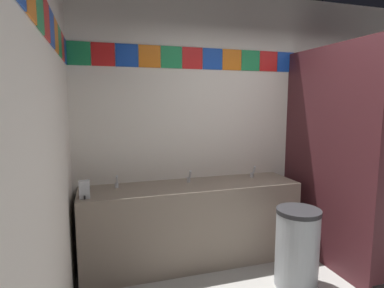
{
  "coord_description": "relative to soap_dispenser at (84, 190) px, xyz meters",
  "views": [
    {
      "loc": [
        -1.8,
        -1.53,
        1.67
      ],
      "look_at": [
        -0.99,
        1.13,
        1.3
      ],
      "focal_mm": 29.29,
      "sensor_mm": 36.0,
      "label": 1
    }
  ],
  "objects": [
    {
      "name": "vanity_counter",
      "position": [
        1.03,
        0.16,
        -0.48
      ],
      "size": [
        2.23,
        0.55,
        0.83
      ],
      "color": "gray",
      "rests_on": "ground_plane"
    },
    {
      "name": "soap_dispenser",
      "position": [
        0.0,
        0.0,
        0.0
      ],
      "size": [
        0.09,
        0.09,
        0.16
      ],
      "color": "#B7BABF",
      "rests_on": "vanity_counter"
    },
    {
      "name": "trash_bin",
      "position": [
        1.82,
        -0.54,
        -0.55
      ],
      "size": [
        0.39,
        0.39,
        0.72
      ],
      "color": "#999EA3",
      "rests_on": "ground_plane"
    },
    {
      "name": "faucet_center",
      "position": [
        1.03,
        0.25,
        -0.03
      ],
      "size": [
        0.04,
        0.1,
        0.14
      ],
      "color": "silver",
      "rests_on": "vanity_counter"
    },
    {
      "name": "faucet_right",
      "position": [
        1.78,
        0.25,
        -0.03
      ],
      "size": [
        0.04,
        0.1,
        0.14
      ],
      "color": "silver",
      "rests_on": "vanity_counter"
    },
    {
      "name": "toilet",
      "position": [
        2.89,
        0.04,
        -0.6
      ],
      "size": [
        0.39,
        0.49,
        0.74
      ],
      "color": "white",
      "rests_on": "ground_plane"
    },
    {
      "name": "stall_divider",
      "position": [
        2.5,
        -0.47,
        0.2
      ],
      "size": [
        0.92,
        1.32,
        2.22
      ],
      "color": "#471E23",
      "rests_on": "ground_plane"
    },
    {
      "name": "faucet_left",
      "position": [
        0.29,
        0.25,
        -0.03
      ],
      "size": [
        0.04,
        0.1,
        0.14
      ],
      "color": "silver",
      "rests_on": "vanity_counter"
    },
    {
      "name": "wall_back",
      "position": [
        1.92,
        0.47,
        0.52
      ],
      "size": [
        4.11,
        0.09,
        2.85
      ],
      "color": "silver",
      "rests_on": "ground_plane"
    },
    {
      "name": "wall_side",
      "position": [
        -0.17,
        -1.3,
        0.52
      ],
      "size": [
        0.09,
        3.47,
        2.85
      ],
      "color": "silver",
      "rests_on": "ground_plane"
    }
  ]
}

